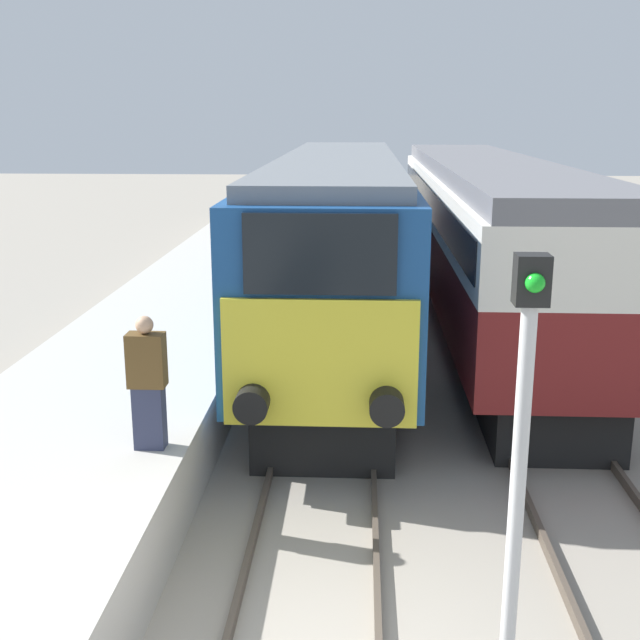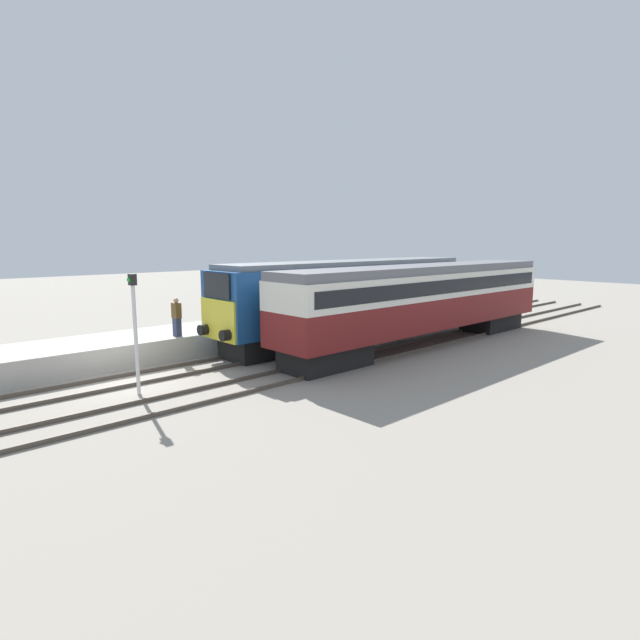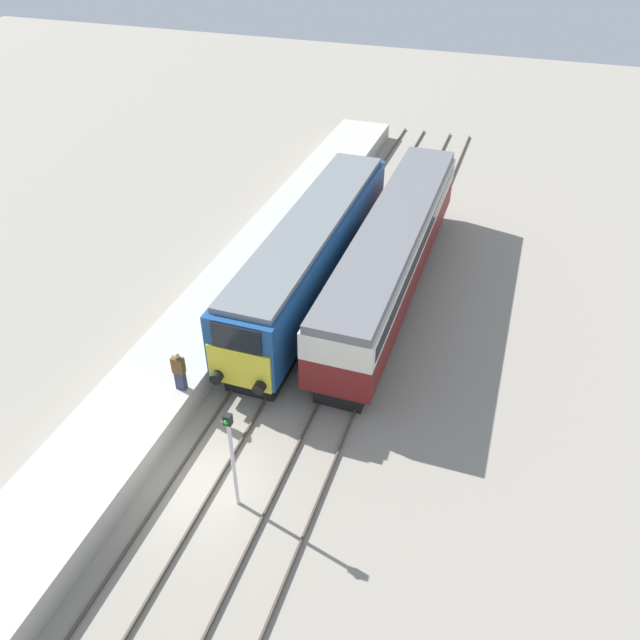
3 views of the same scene
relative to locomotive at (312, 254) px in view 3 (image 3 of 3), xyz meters
The scene contains 8 objects.
ground_plane 11.80m from the locomotive, 90.00° to the right, with size 120.00×120.00×0.00m, color gray.
platform_left 5.18m from the locomotive, 132.66° to the right, with size 3.50×50.00×1.00m.
rails_near_track 6.94m from the locomotive, 90.00° to the right, with size 1.51×60.00×0.14m.
rails_far_track 7.73m from the locomotive, 62.68° to the right, with size 1.50×60.00×0.14m.
locomotive is the anchor object (origin of this frame).
passenger_carriage 3.69m from the locomotive, 22.89° to the left, with size 2.75×17.35×3.87m.
person_on_platform 8.88m from the locomotive, 103.04° to the right, with size 0.44×0.26×1.63m.
signal_post 12.06m from the locomotive, 81.90° to the right, with size 0.24×0.28×3.96m.
Camera 3 is at (8.25, -11.39, 16.62)m, focal length 35.00 mm.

